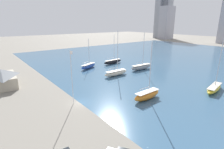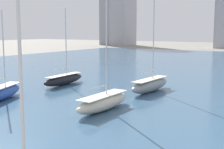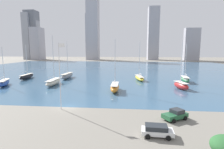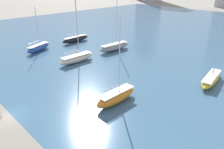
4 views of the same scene
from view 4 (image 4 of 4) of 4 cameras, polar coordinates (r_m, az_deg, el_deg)
name	(u,v)px [view 4 (image 4 of 4)]	position (r m, az deg, el deg)	size (l,w,h in m)	color
ground_plane	(12,116)	(37.97, -24.62, -9.84)	(500.00, 500.00, 0.00)	gray
harbor_water	(207,38)	(86.98, 23.66, 8.82)	(180.00, 140.00, 0.00)	#385B7A
sailboat_cream	(77,58)	(56.21, -9.20, 4.22)	(2.46, 10.17, 16.19)	beige
sailboat_blue	(38,48)	(67.92, -18.65, 6.68)	(5.60, 9.26, 12.50)	#284CA8
sailboat_orange	(116,96)	(37.45, 1.14, -5.76)	(2.38, 8.77, 14.54)	orange
sailboat_yellow	(211,79)	(48.93, 24.49, -0.99)	(4.04, 10.85, 14.71)	yellow
sailboat_gray	(114,47)	(64.76, 0.64, 7.23)	(2.80, 11.08, 15.05)	gray
sailboat_black	(76,39)	(74.99, -9.48, 9.15)	(2.39, 10.71, 13.57)	black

